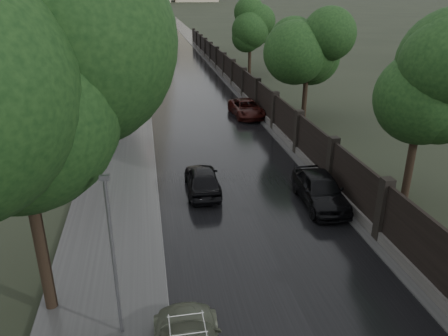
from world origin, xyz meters
TOP-DOWN VIEW (x-y plane):
  - road at (0.00, 190.00)m, footprint 8.00×420.00m
  - sidewalk_left at (-6.00, 190.00)m, footprint 4.00×420.00m
  - verge_right at (5.50, 190.00)m, footprint 3.00×420.00m
  - fence_right at (4.60, 32.01)m, footprint 0.45×75.72m
  - tree_left_near at (-7.60, 3.00)m, footprint 5.44×5.44m
  - tree_left_far at (-8.00, 30.00)m, footprint 4.25×4.25m
  - tree_right_a at (7.50, 8.00)m, footprint 4.08×4.08m
  - tree_right_b at (7.50, 22.00)m, footprint 4.08×4.08m
  - tree_right_c at (7.50, 40.00)m, footprint 4.08×4.08m
  - lamp_post at (-5.40, 1.50)m, footprint 0.25×0.12m
  - traffic_light at (-4.30, 24.99)m, footprint 0.16×0.32m
  - hatchback_left at (-1.80, 10.65)m, footprint 1.71×4.03m
  - car_right_near at (3.40, 8.40)m, footprint 1.96×4.51m
  - car_right_far at (3.40, 23.62)m, footprint 2.34×4.69m

SIDE VIEW (x-z plane):
  - road at x=0.00m, z-range 0.00..0.02m
  - verge_right at x=5.50m, z-range 0.00..0.08m
  - sidewalk_left at x=-6.00m, z-range 0.00..0.16m
  - car_right_far at x=3.40m, z-range 0.00..1.28m
  - hatchback_left at x=-1.80m, z-range 0.00..1.36m
  - car_right_near at x=3.40m, z-range 0.00..1.51m
  - fence_right at x=4.60m, z-range -0.34..2.36m
  - traffic_light at x=-4.30m, z-range 0.40..4.40m
  - lamp_post at x=-5.40m, z-range 0.12..5.23m
  - tree_right_a at x=7.50m, z-range 1.44..8.46m
  - tree_right_b at x=7.50m, z-range 1.44..8.46m
  - tree_right_c at x=7.50m, z-range 1.44..8.46m
  - tree_left_far at x=-8.00m, z-range 1.55..8.94m
  - tree_left_near at x=-7.60m, z-range 1.84..11.00m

